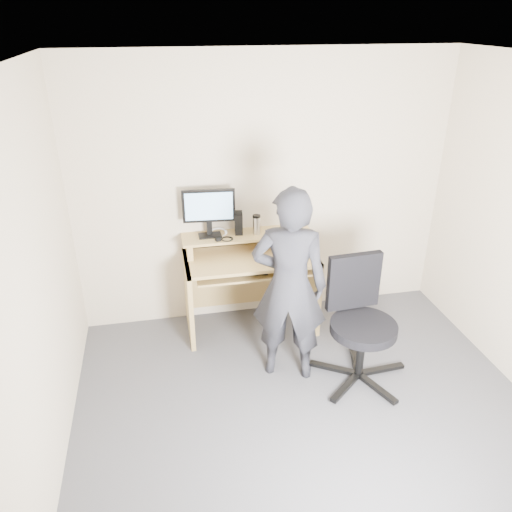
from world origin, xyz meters
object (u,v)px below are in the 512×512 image
object	(u,v)px
monitor	(209,209)
person	(289,286)
office_chair	(360,317)
desk	(249,272)

from	to	relation	value
monitor	person	xyz separation A→B (m)	(0.51, -0.88, -0.36)
monitor	office_chair	distance (m)	1.60
monitor	office_chair	bearing A→B (deg)	-39.20
monitor	person	distance (m)	1.08
desk	office_chair	xyz separation A→B (m)	(0.72, -0.94, 0.00)
desk	monitor	bearing A→B (deg)	165.91
monitor	person	bearing A→B (deg)	-55.29
monitor	person	world-z (taller)	person
monitor	office_chair	xyz separation A→B (m)	(1.07, -1.02, -0.62)
desk	office_chair	distance (m)	1.18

